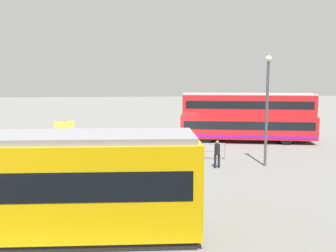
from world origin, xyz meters
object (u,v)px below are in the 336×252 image
pedestrian_near_railing (140,151)px  info_sign (65,131)px  double_decker_bus (247,117)px  pedestrian_crossing (217,152)px  street_lamp (267,102)px

pedestrian_near_railing → info_sign: bearing=-33.3°
double_decker_bus → pedestrian_crossing: bearing=62.2°
double_decker_bus → street_lamp: (1.50, 8.25, 1.78)m
double_decker_bus → street_lamp: 8.57m
pedestrian_crossing → pedestrian_near_railing: bearing=-3.6°
pedestrian_near_railing → pedestrian_crossing: size_ratio=1.11×
double_decker_bus → pedestrian_crossing: size_ratio=6.85×
pedestrian_crossing → street_lamp: (-2.96, -0.22, 2.88)m
street_lamp → info_sign: bearing=-14.7°
pedestrian_near_railing → double_decker_bus: bearing=-137.3°
double_decker_bus → info_sign: bearing=20.3°
info_sign → street_lamp: size_ratio=0.39×
info_sign → pedestrian_near_railing: bearing=146.7°
double_decker_bus → pedestrian_near_railing: 12.12m
double_decker_bus → pedestrian_near_railing: double_decker_bus is taller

